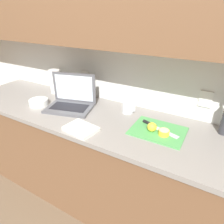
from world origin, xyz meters
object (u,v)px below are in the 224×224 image
object	(u,v)px
cutting_board	(158,131)
measuring_cup	(128,108)
knife	(154,126)
bowl_white	(39,102)
lemon_whole_beside	(152,127)
paper_towel_roll	(55,81)
laptop	(71,100)
lemon_half_cut	(164,132)

from	to	relation	value
cutting_board	measuring_cup	bearing A→B (deg)	153.01
knife	bowl_white	xyz separation A→B (m)	(-1.01, -0.13, 0.01)
lemon_whole_beside	paper_towel_roll	bearing A→B (deg)	167.92
measuring_cup	bowl_white	distance (m)	0.79
laptop	lemon_whole_beside	bearing A→B (deg)	-19.37
laptop	cutting_board	xyz separation A→B (m)	(0.77, -0.02, -0.06)
laptop	knife	bearing A→B (deg)	-14.69
knife	lemon_half_cut	xyz separation A→B (m)	(0.09, -0.07, 0.01)
lemon_half_cut	bowl_white	xyz separation A→B (m)	(-1.10, -0.07, -0.00)
lemon_whole_beside	laptop	bearing A→B (deg)	176.44
cutting_board	measuring_cup	size ratio (longest dim) A/B	3.32
paper_towel_roll	lemon_half_cut	bearing A→B (deg)	-11.48
laptop	knife	xyz separation A→B (m)	(0.73, 0.01, -0.05)
laptop	measuring_cup	world-z (taller)	laptop
measuring_cup	cutting_board	bearing A→B (deg)	-26.99
cutting_board	lemon_whole_beside	xyz separation A→B (m)	(-0.04, -0.03, 0.04)
cutting_board	bowl_white	bearing A→B (deg)	-174.47
measuring_cup	paper_towel_roll	size ratio (longest dim) A/B	0.47
cutting_board	lemon_half_cut	bearing A→B (deg)	-35.48
knife	lemon_whole_beside	distance (m)	0.06
measuring_cup	bowl_white	world-z (taller)	measuring_cup
knife	lemon_half_cut	bearing A→B (deg)	-19.05
cutting_board	bowl_white	xyz separation A→B (m)	(-1.05, -0.10, 0.02)
laptop	paper_towel_roll	xyz separation A→B (m)	(-0.36, 0.19, 0.05)
knife	paper_towel_roll	bearing A→B (deg)	-172.10
paper_towel_roll	lemon_whole_beside	bearing A→B (deg)	-12.08
lemon_half_cut	bowl_white	bearing A→B (deg)	-176.55
cutting_board	knife	size ratio (longest dim) A/B	1.28
cutting_board	bowl_white	distance (m)	1.05
cutting_board	measuring_cup	world-z (taller)	measuring_cup
knife	lemon_whole_beside	world-z (taller)	lemon_whole_beside
cutting_board	knife	xyz separation A→B (m)	(-0.04, 0.03, 0.01)
laptop	lemon_half_cut	world-z (taller)	laptop
knife	bowl_white	bearing A→B (deg)	-155.58
lemon_half_cut	measuring_cup	world-z (taller)	measuring_cup
cutting_board	knife	world-z (taller)	knife
bowl_white	paper_towel_roll	size ratio (longest dim) A/B	0.70
measuring_cup	paper_towel_roll	world-z (taller)	paper_towel_roll
knife	measuring_cup	bearing A→B (deg)	171.65
cutting_board	lemon_half_cut	xyz separation A→B (m)	(0.05, -0.04, 0.02)
bowl_white	lemon_whole_beside	bearing A→B (deg)	4.03
cutting_board	paper_towel_roll	xyz separation A→B (m)	(-1.13, 0.20, 0.11)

